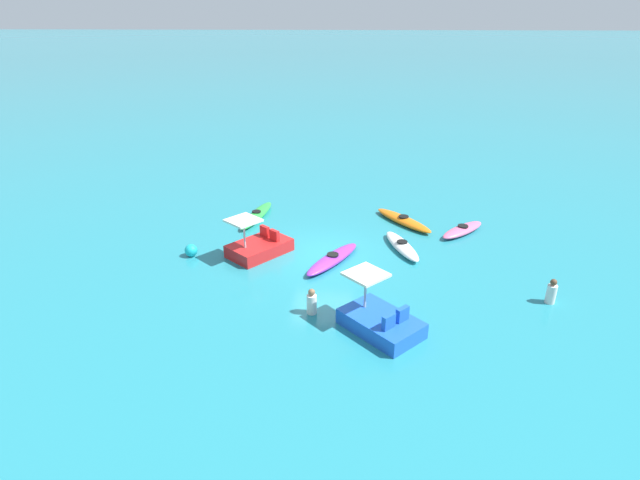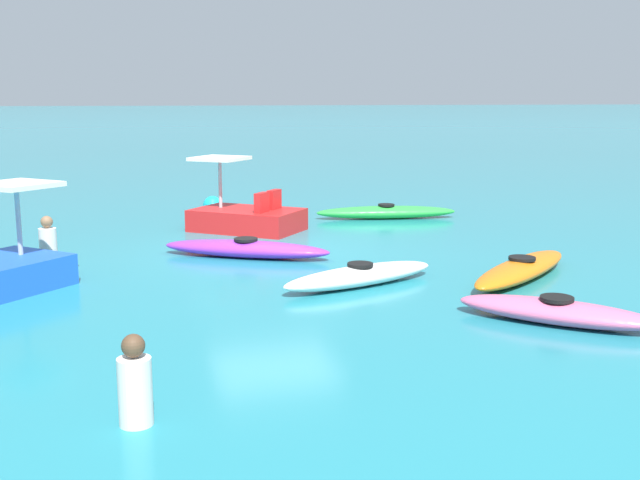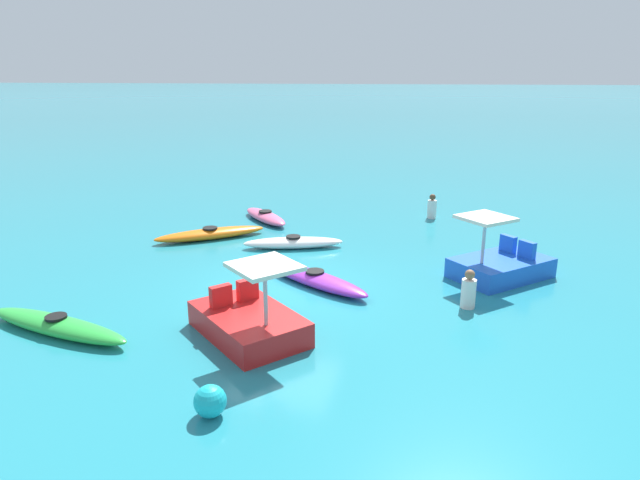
# 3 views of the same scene
# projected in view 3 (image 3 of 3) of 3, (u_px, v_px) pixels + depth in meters

# --- Properties ---
(ground_plane) EXTENTS (600.00, 600.00, 0.00)m
(ground_plane) POSITION_uv_depth(u_px,v_px,m) (285.00, 288.00, 13.26)
(ground_plane) COLOR teal
(kayak_purple) EXTENTS (2.31, 3.22, 0.37)m
(kayak_purple) POSITION_uv_depth(u_px,v_px,m) (315.00, 279.00, 13.44)
(kayak_purple) COLOR purple
(kayak_purple) RESTS_ON ground_plane
(kayak_white) EXTENTS (1.56, 3.00, 0.37)m
(kayak_white) POSITION_uv_depth(u_px,v_px,m) (293.00, 243.00, 16.32)
(kayak_white) COLOR white
(kayak_white) RESTS_ON ground_plane
(kayak_pink) EXTENTS (2.41, 2.40, 0.37)m
(kayak_pink) POSITION_uv_depth(u_px,v_px,m) (265.00, 216.00, 19.33)
(kayak_pink) COLOR pink
(kayak_pink) RESTS_ON ground_plane
(kayak_green) EXTENTS (1.32, 3.62, 0.37)m
(kayak_green) POSITION_uv_depth(u_px,v_px,m) (57.00, 325.00, 10.93)
(kayak_green) COLOR green
(kayak_green) RESTS_ON ground_plane
(kayak_orange) EXTENTS (2.68, 3.17, 0.37)m
(kayak_orange) POSITION_uv_depth(u_px,v_px,m) (210.00, 234.00, 17.23)
(kayak_orange) COLOR orange
(kayak_orange) RESTS_ON ground_plane
(pedal_boat_blue) EXTENTS (2.75, 2.76, 1.68)m
(pedal_boat_blue) POSITION_uv_depth(u_px,v_px,m) (500.00, 265.00, 13.91)
(pedal_boat_blue) COLOR blue
(pedal_boat_blue) RESTS_ON ground_plane
(pedal_boat_red) EXTENTS (2.70, 2.80, 1.68)m
(pedal_boat_red) POSITION_uv_depth(u_px,v_px,m) (249.00, 320.00, 10.77)
(pedal_boat_red) COLOR red
(pedal_boat_red) RESTS_ON ground_plane
(buoy_cyan) EXTENTS (0.50, 0.50, 0.50)m
(buoy_cyan) POSITION_uv_depth(u_px,v_px,m) (210.00, 401.00, 8.24)
(buoy_cyan) COLOR #19B7C6
(buoy_cyan) RESTS_ON ground_plane
(person_near_shore) EXTENTS (0.44, 0.44, 0.88)m
(person_near_shore) POSITION_uv_depth(u_px,v_px,m) (469.00, 291.00, 12.08)
(person_near_shore) COLOR silver
(person_near_shore) RESTS_ON ground_plane
(person_by_kayaks) EXTENTS (0.44, 0.44, 0.88)m
(person_by_kayaks) POSITION_uv_depth(u_px,v_px,m) (432.00, 208.00, 19.64)
(person_by_kayaks) COLOR silver
(person_by_kayaks) RESTS_ON ground_plane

